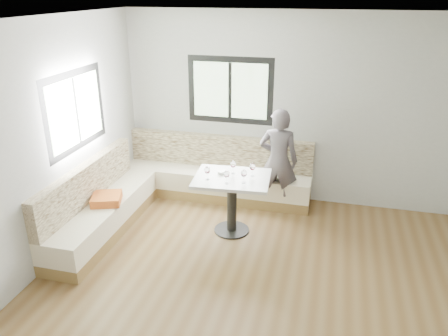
{
  "coord_description": "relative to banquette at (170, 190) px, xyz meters",
  "views": [
    {
      "loc": [
        0.62,
        -3.75,
        3.07
      ],
      "look_at": [
        -0.71,
        1.38,
        0.87
      ],
      "focal_mm": 35.0,
      "sensor_mm": 36.0,
      "label": 1
    }
  ],
  "objects": [
    {
      "name": "person",
      "position": [
        1.51,
        0.44,
        0.44
      ],
      "size": [
        0.57,
        0.38,
        1.54
      ],
      "primitive_type": "imported",
      "rotation": [
        0.0,
        0.0,
        3.13
      ],
      "color": "#50494E",
      "rests_on": "ground"
    },
    {
      "name": "banquette",
      "position": [
        0.0,
        0.0,
        0.0
      ],
      "size": [
        2.9,
        2.8,
        0.95
      ],
      "color": "olive",
      "rests_on": "ground"
    },
    {
      "name": "wine_glass_d",
      "position": [
        1.0,
        -0.23,
        0.59
      ],
      "size": [
        0.08,
        0.08,
        0.17
      ],
      "color": "white",
      "rests_on": "table"
    },
    {
      "name": "room",
      "position": [
        1.51,
        -1.55,
        1.08
      ],
      "size": [
        5.01,
        5.01,
        2.81
      ],
      "color": "brown",
      "rests_on": "ground"
    },
    {
      "name": "wine_glass_b",
      "position": [
        0.99,
        -0.56,
        0.59
      ],
      "size": [
        0.08,
        0.08,
        0.17
      ],
      "color": "white",
      "rests_on": "table"
    },
    {
      "name": "wine_glass_c",
      "position": [
        1.2,
        -0.48,
        0.59
      ],
      "size": [
        0.08,
        0.08,
        0.17
      ],
      "color": "white",
      "rests_on": "table"
    },
    {
      "name": "table",
      "position": [
        1.01,
        -0.35,
        0.27
      ],
      "size": [
        1.03,
        0.83,
        0.8
      ],
      "rotation": [
        0.0,
        0.0,
        0.08
      ],
      "color": "black",
      "rests_on": "ground"
    },
    {
      "name": "wine_glass_a",
      "position": [
        0.73,
        -0.5,
        0.59
      ],
      "size": [
        0.08,
        0.08,
        0.17
      ],
      "color": "white",
      "rests_on": "table"
    },
    {
      "name": "wine_glass_e",
      "position": [
        1.26,
        -0.25,
        0.59
      ],
      "size": [
        0.08,
        0.08,
        0.17
      ],
      "color": "white",
      "rests_on": "table"
    },
    {
      "name": "olive_ramekin",
      "position": [
        0.85,
        -0.29,
        0.49
      ],
      "size": [
        0.1,
        0.1,
        0.04
      ],
      "color": "white",
      "rests_on": "table"
    }
  ]
}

